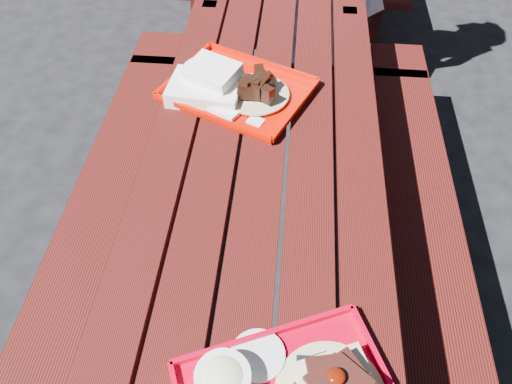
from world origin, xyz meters
TOP-DOWN VIEW (x-y plane):
  - ground at (0.00, 0.00)m, footprint 60.00×60.00m
  - picnic_table_near at (-0.00, 0.00)m, footprint 1.41×2.40m
  - far_tray at (-0.12, 0.36)m, footprint 0.57×0.52m
  - white_cloth at (-0.21, 0.34)m, footprint 0.26×0.23m

SIDE VIEW (x-z plane):
  - ground at x=0.00m, z-range 0.00..0.00m
  - picnic_table_near at x=0.00m, z-range 0.19..0.94m
  - far_tray at x=-0.12m, z-range 0.73..0.81m
  - white_cloth at x=-0.21m, z-range 0.74..0.84m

